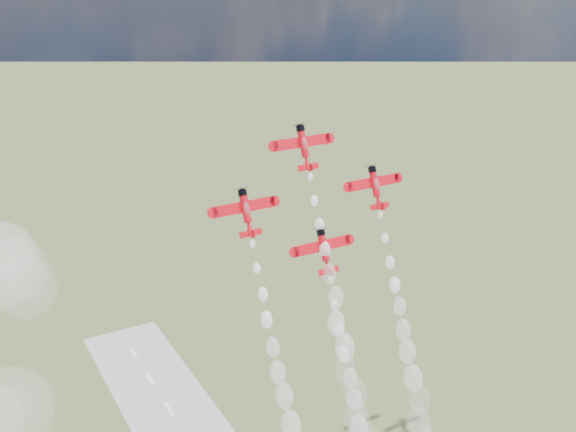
# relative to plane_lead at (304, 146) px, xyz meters

# --- Properties ---
(plane_lead) EXTENTS (13.23, 6.23, 8.95)m
(plane_lead) POSITION_rel_plane_lead_xyz_m (0.00, 0.00, 0.00)
(plane_lead) COLOR red
(plane_lead) RESTS_ON ground
(plane_left) EXTENTS (13.23, 6.23, 8.95)m
(plane_left) POSITION_rel_plane_lead_xyz_m (-15.31, -4.21, -9.85)
(plane_left) COLOR red
(plane_left) RESTS_ON ground
(plane_right) EXTENTS (13.23, 6.23, 8.95)m
(plane_right) POSITION_rel_plane_lead_xyz_m (15.31, -4.21, -9.85)
(plane_right) COLOR red
(plane_right) RESTS_ON ground
(plane_slot) EXTENTS (13.23, 6.23, 8.95)m
(plane_slot) POSITION_rel_plane_lead_xyz_m (0.00, -8.43, -19.70)
(plane_slot) COLOR red
(plane_slot) RESTS_ON ground
(smoke_trail_lead) EXTENTS (5.59, 25.35, 53.89)m
(smoke_trail_lead) POSITION_rel_plane_lead_xyz_m (0.20, -19.60, -45.84)
(smoke_trail_lead) COLOR white
(smoke_trail_lead) RESTS_ON plane_lead
(smoke_trail_right) EXTENTS (5.76, 25.18, 54.30)m
(smoke_trail_right) POSITION_rel_plane_lead_xyz_m (15.53, -23.78, -55.67)
(smoke_trail_right) COLOR white
(smoke_trail_right) RESTS_ON plane_right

